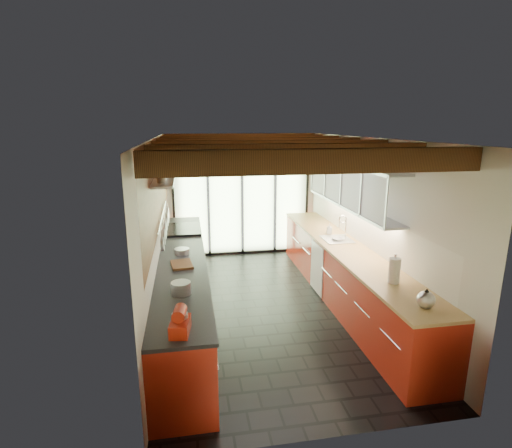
# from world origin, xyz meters

# --- Properties ---
(ground) EXTENTS (5.50, 5.50, 0.00)m
(ground) POSITION_xyz_m (0.00, 0.00, 0.00)
(ground) COLOR black
(ground) RESTS_ON ground
(room_shell) EXTENTS (5.50, 5.50, 5.50)m
(room_shell) POSITION_xyz_m (0.00, 0.00, 1.65)
(room_shell) COLOR silver
(room_shell) RESTS_ON ground
(ceiling_beams) EXTENTS (3.14, 5.06, 4.90)m
(ceiling_beams) POSITION_xyz_m (-0.00, 0.38, 2.46)
(ceiling_beams) COLOR #593316
(ceiling_beams) RESTS_ON ground
(glass_door) EXTENTS (2.95, 0.10, 2.90)m
(glass_door) POSITION_xyz_m (0.00, 2.69, 1.66)
(glass_door) COLOR #C6EAAD
(glass_door) RESTS_ON ground
(left_counter) EXTENTS (0.68, 5.00, 0.92)m
(left_counter) POSITION_xyz_m (-1.28, 0.00, 0.46)
(left_counter) COLOR red
(left_counter) RESTS_ON ground
(range_stove) EXTENTS (0.66, 0.90, 0.97)m
(range_stove) POSITION_xyz_m (-1.28, 1.45, 0.47)
(range_stove) COLOR silver
(range_stove) RESTS_ON ground
(right_counter) EXTENTS (0.68, 5.00, 0.92)m
(right_counter) POSITION_xyz_m (1.27, 0.00, 0.46)
(right_counter) COLOR red
(right_counter) RESTS_ON ground
(sink_assembly) EXTENTS (0.45, 0.52, 0.43)m
(sink_assembly) POSITION_xyz_m (1.29, 0.40, 0.96)
(sink_assembly) COLOR silver
(sink_assembly) RESTS_ON right_counter
(upper_cabinets_right) EXTENTS (0.34, 3.00, 3.00)m
(upper_cabinets_right) POSITION_xyz_m (1.43, 0.30, 1.85)
(upper_cabinets_right) COLOR silver
(upper_cabinets_right) RESTS_ON ground
(left_wall_fixtures) EXTENTS (0.28, 2.60, 0.96)m
(left_wall_fixtures) POSITION_xyz_m (-1.47, 0.25, 1.80)
(left_wall_fixtures) COLOR silver
(left_wall_fixtures) RESTS_ON ground
(stand_mixer) EXTENTS (0.21, 0.32, 0.27)m
(stand_mixer) POSITION_xyz_m (-1.27, -2.24, 1.03)
(stand_mixer) COLOR red
(stand_mixer) RESTS_ON left_counter
(pot_large) EXTENTS (0.27, 0.27, 0.14)m
(pot_large) POSITION_xyz_m (-1.27, -1.37, 0.99)
(pot_large) COLOR silver
(pot_large) RESTS_ON left_counter
(pot_small) EXTENTS (0.23, 0.23, 0.09)m
(pot_small) POSITION_xyz_m (-1.27, 0.08, 0.96)
(pot_small) COLOR silver
(pot_small) RESTS_ON left_counter
(cutting_board) EXTENTS (0.32, 0.41, 0.03)m
(cutting_board) POSITION_xyz_m (-1.27, -0.43, 0.94)
(cutting_board) COLOR brown
(cutting_board) RESTS_ON left_counter
(kettle) EXTENTS (0.24, 0.26, 0.22)m
(kettle) POSITION_xyz_m (1.27, -2.16, 1.02)
(kettle) COLOR silver
(kettle) RESTS_ON right_counter
(paper_towel) EXTENTS (0.14, 0.14, 0.37)m
(paper_towel) POSITION_xyz_m (1.27, -1.49, 1.08)
(paper_towel) COLOR white
(paper_towel) RESTS_ON right_counter
(soap_bottle) EXTENTS (0.10, 0.10, 0.19)m
(soap_bottle) POSITION_xyz_m (1.27, 0.76, 1.01)
(soap_bottle) COLOR silver
(soap_bottle) RESTS_ON right_counter
(bowl) EXTENTS (0.25, 0.25, 0.05)m
(bowl) POSITION_xyz_m (1.27, 0.35, 0.94)
(bowl) COLOR silver
(bowl) RESTS_ON right_counter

